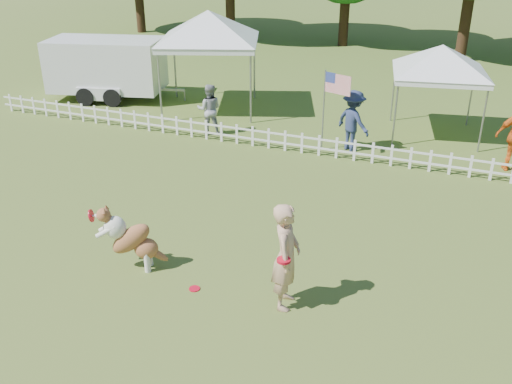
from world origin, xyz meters
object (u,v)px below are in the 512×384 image
spectator_a (209,109)px  canopy_tent_left (210,62)px  spectator_b (353,121)px  cargo_trailer (107,69)px  canopy_tent_right (437,92)px  handler (286,256)px  dog (132,239)px  flag_pole (323,111)px  frisbee_on_turf (194,289)px

spectator_a → canopy_tent_left: bearing=-85.4°
spectator_a → spectator_b: spectator_b is taller
spectator_a → cargo_trailer: bearing=-42.9°
canopy_tent_right → canopy_tent_left: bearing=169.9°
handler → dog: 3.02m
cargo_trailer → handler: bearing=-57.6°
canopy_tent_left → spectator_b: (5.45, -2.03, -0.76)m
spectator_b → flag_pole: bearing=52.4°
cargo_trailer → dog: bearing=-67.5°
canopy_tent_left → spectator_b: canopy_tent_left is taller
handler → frisbee_on_turf: size_ratio=9.66×
spectator_b → cargo_trailer: bearing=20.7°
cargo_trailer → spectator_b: (9.54, -1.85, -0.23)m
canopy_tent_right → flag_pole: (-2.77, -2.44, -0.19)m
handler → dog: bearing=80.4°
dog → spectator_a: size_ratio=0.83×
cargo_trailer → spectator_a: cargo_trailer is taller
flag_pole → dog: bearing=-81.9°
dog → spectator_b: size_ratio=0.73×
spectator_b → spectator_a: bearing=35.1°
frisbee_on_turf → flag_pole: bearing=88.6°
frisbee_on_turf → spectator_b: (0.98, 7.79, 0.86)m
canopy_tent_left → flag_pole: (4.66, -2.33, -0.48)m
dog → handler: bearing=-20.6°
canopy_tent_left → spectator_b: size_ratio=1.87×
handler → spectator_b: bearing=-4.8°
canopy_tent_right → frisbee_on_turf: bearing=-117.5°
cargo_trailer → spectator_a: 5.60m
cargo_trailer → spectator_a: (5.17, -2.12, -0.32)m
dog → spectator_b: 7.96m
frisbee_on_turf → canopy_tent_left: size_ratio=0.06×
dog → frisbee_on_turf: size_ratio=6.47×
dog → canopy_tent_left: (-3.11, 9.64, 0.99)m
dog → canopy_tent_left: canopy_tent_left is taller
cargo_trailer → spectator_a: size_ratio=3.23×
handler → frisbee_on_turf: bearing=87.2°
handler → canopy_tent_left: bearing=22.6°
handler → spectator_b: size_ratio=1.10×
frisbee_on_turf → handler: bearing=7.0°
cargo_trailer → canopy_tent_left: bearing=-12.2°
cargo_trailer → spectator_b: cargo_trailer is taller
flag_pole → cargo_trailer: bearing=-173.7°
dog → spectator_a: spectator_a is taller
dog → cargo_trailer: cargo_trailer is taller
dog → spectator_a: (-2.03, 7.34, 0.13)m
handler → frisbee_on_turf: 1.90m
dog → spectator_a: bearing=84.6°
frisbee_on_turf → spectator_a: (-3.39, 7.53, 0.76)m
canopy_tent_right → cargo_trailer: size_ratio=0.54×
canopy_tent_left → handler: bearing=-77.5°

